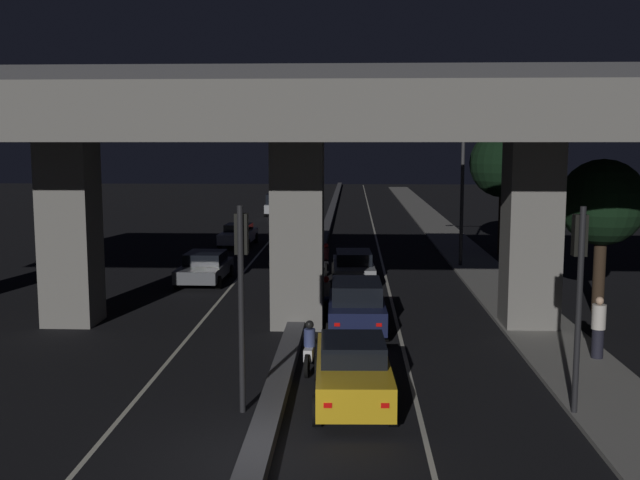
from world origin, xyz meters
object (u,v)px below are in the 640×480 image
object	(u,v)px
motorcycle_black_filtering_far	(326,261)
car_silver_third	(353,266)
car_dark_red_third_oncoming	(299,218)
car_silver_fourth_oncoming	(276,204)
traffic_light_left_of_median	(242,272)
car_taxi_yellow_lead	(353,369)
motorcycle_white_filtering_near	(309,349)
car_white_second_oncoming	(238,235)
car_dark_blue_second	(356,305)
street_lamp	(454,181)
car_grey_lead_oncoming	(205,267)
motorcycle_blue_filtering_mid	(326,298)
pedestrian_on_sidewalk	(598,328)
traffic_light_right_of_median	(579,274)

from	to	relation	value
motorcycle_black_filtering_far	car_silver_third	bearing A→B (deg)	-150.88
car_dark_red_third_oncoming	car_silver_fourth_oncoming	bearing A→B (deg)	-165.81
traffic_light_left_of_median	car_dark_red_third_oncoming	bearing A→B (deg)	92.05
car_taxi_yellow_lead	motorcycle_white_filtering_near	bearing A→B (deg)	23.71
car_white_second_oncoming	car_dark_blue_second	bearing A→B (deg)	21.63
traffic_light_left_of_median	motorcycle_black_filtering_far	size ratio (longest dim) A/B	2.50
street_lamp	car_silver_fourth_oncoming	size ratio (longest dim) A/B	1.55
car_taxi_yellow_lead	car_grey_lead_oncoming	world-z (taller)	car_taxi_yellow_lead
car_dark_blue_second	car_white_second_oncoming	bearing A→B (deg)	18.00
motorcycle_blue_filtering_mid	motorcycle_white_filtering_near	bearing A→B (deg)	177.67
motorcycle_white_filtering_near	motorcycle_blue_filtering_mid	bearing A→B (deg)	1.48
car_grey_lead_oncoming	motorcycle_blue_filtering_mid	xyz separation A→B (m)	(5.74, -6.15, -0.10)
car_grey_lead_oncoming	motorcycle_white_filtering_near	size ratio (longest dim) A/B	2.36
car_dark_blue_second	car_dark_red_third_oncoming	bearing A→B (deg)	6.51
motorcycle_white_filtering_near	pedestrian_on_sidewalk	size ratio (longest dim) A/B	1.06
traffic_light_right_of_median	motorcycle_black_filtering_far	world-z (taller)	traffic_light_right_of_median
car_silver_third	motorcycle_white_filtering_near	xyz separation A→B (m)	(-1.23, -13.34, -0.15)
traffic_light_left_of_median	car_white_second_oncoming	bearing A→B (deg)	98.89
car_dark_blue_second	car_white_second_oncoming	size ratio (longest dim) A/B	0.93
traffic_light_right_of_median	car_silver_third	world-z (taller)	traffic_light_right_of_median
car_silver_third	motorcycle_black_filtering_far	world-z (taller)	motorcycle_black_filtering_far
traffic_light_right_of_median	motorcycle_blue_filtering_mid	world-z (taller)	traffic_light_right_of_median
car_taxi_yellow_lead	car_dark_blue_second	size ratio (longest dim) A/B	1.17
car_grey_lead_oncoming	pedestrian_on_sidewalk	world-z (taller)	pedestrian_on_sidewalk
street_lamp	car_dark_red_third_oncoming	world-z (taller)	street_lamp
car_dark_blue_second	motorcycle_white_filtering_near	world-z (taller)	car_dark_blue_second
car_dark_red_third_oncoming	car_silver_fourth_oncoming	size ratio (longest dim) A/B	0.92
traffic_light_right_of_median	pedestrian_on_sidewalk	xyz separation A→B (m)	(1.96, 4.39, -2.33)
car_taxi_yellow_lead	car_silver_fourth_oncoming	xyz separation A→B (m)	(-6.72, 47.33, 0.17)
traffic_light_left_of_median	car_white_second_oncoming	distance (m)	28.77
traffic_light_left_of_median	motorcycle_white_filtering_near	xyz separation A→B (m)	(1.40, 3.19, -2.74)
car_dark_red_third_oncoming	motorcycle_blue_filtering_mid	distance (m)	28.15
street_lamp	car_white_second_oncoming	bearing A→B (deg)	148.59
car_dark_blue_second	motorcycle_black_filtering_far	xyz separation A→B (m)	(-1.42, 11.04, -0.24)
street_lamp	pedestrian_on_sidewalk	bearing A→B (deg)	-83.01
traffic_light_right_of_median	motorcycle_black_filtering_far	size ratio (longest dim) A/B	2.50
car_taxi_yellow_lead	motorcycle_blue_filtering_mid	size ratio (longest dim) A/B	2.43
traffic_light_left_of_median	motorcycle_blue_filtering_mid	bearing A→B (deg)	80.94
car_taxi_yellow_lead	car_silver_third	xyz separation A→B (m)	(0.03, 15.84, -0.07)
street_lamp	motorcycle_black_filtering_far	xyz separation A→B (m)	(-6.37, -2.15, -3.78)
car_dark_blue_second	car_silver_fourth_oncoming	size ratio (longest dim) A/B	0.88
street_lamp	motorcycle_blue_filtering_mid	size ratio (longest dim) A/B	3.65
street_lamp	car_white_second_oncoming	size ratio (longest dim) A/B	1.64
motorcycle_blue_filtering_mid	traffic_light_right_of_median	bearing A→B (deg)	-149.34
street_lamp	car_dark_blue_second	world-z (taller)	street_lamp
street_lamp	car_silver_third	world-z (taller)	street_lamp
motorcycle_blue_filtering_mid	motorcycle_black_filtering_far	xyz separation A→B (m)	(-0.31, 8.64, 0.02)
pedestrian_on_sidewalk	car_silver_third	bearing A→B (deg)	120.23
car_taxi_yellow_lead	car_grey_lead_oncoming	distance (m)	16.97
car_dark_red_third_oncoming	traffic_light_left_of_median	bearing A→B (deg)	0.66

